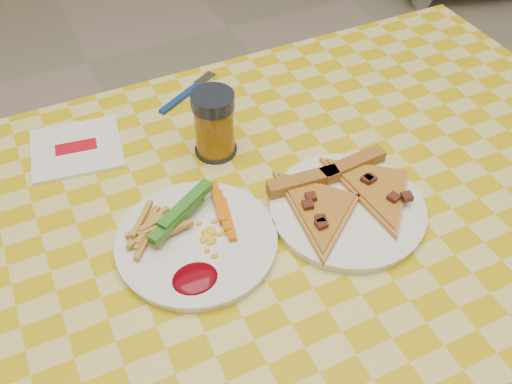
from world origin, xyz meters
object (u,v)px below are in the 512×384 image
plate_left (197,243)px  table (276,264)px  drink_glass (214,124)px  plate_right (347,210)px

plate_left → table: bearing=-13.9°
table → drink_glass: (-0.01, 0.20, 0.13)m
plate_right → drink_glass: (-0.12, 0.21, 0.05)m
plate_left → plate_right: (0.22, -0.04, 0.00)m
plate_right → drink_glass: bearing=120.0°
plate_right → table: bearing=175.0°
table → plate_right: size_ratio=5.70×
drink_glass → plate_left: bearing=-120.2°
plate_left → plate_right: bearing=-9.5°
table → plate_right: 0.14m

